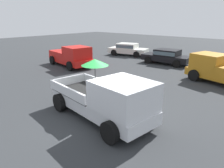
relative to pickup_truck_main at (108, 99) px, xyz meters
The scene contains 6 objects.
ground_plane 1.07m from the pickup_truck_main, behind, with size 80.00×80.00×0.00m, color #2D3033.
pickup_truck_main is the anchor object (origin of this frame).
pickup_truck_red 8.88m from the pickup_truck_main, 76.08° to the left, with size 5.10×3.08×1.80m.
pickup_truck_far 10.72m from the pickup_truck_main, 149.02° to the left, with size 5.03×2.78×1.80m.
parked_sedan_near 12.29m from the pickup_truck_main, 105.99° to the left, with size 4.40×2.18×1.33m.
parked_sedan_far 15.88m from the pickup_truck_main, 123.72° to the left, with size 4.59×2.69×1.33m.
Camera 1 is at (5.72, -5.87, 4.09)m, focal length 33.64 mm.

